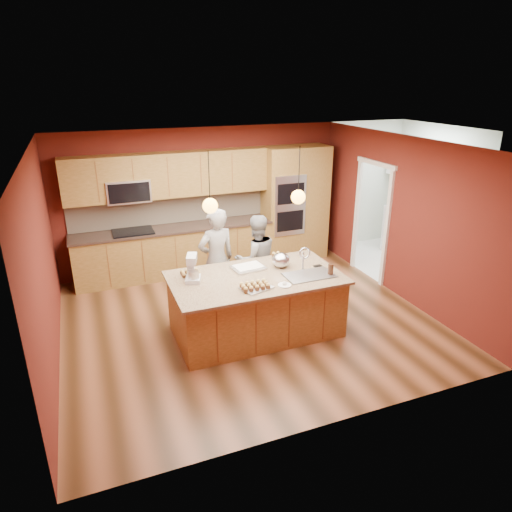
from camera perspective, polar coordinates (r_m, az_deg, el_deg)
name	(u,v)px	position (r m, az deg, el deg)	size (l,w,h in m)	color
floor	(248,319)	(7.24, -1.02, -7.92)	(5.50, 5.50, 0.00)	#3F2612
ceiling	(247,144)	(6.36, -1.19, 13.78)	(5.50, 5.50, 0.00)	white
wall_back	(202,199)	(8.97, -6.71, 7.11)	(5.50, 5.50, 0.00)	#561912
wall_front	(335,316)	(4.61, 9.88, -7.38)	(5.50, 5.50, 0.00)	#561912
wall_left	(43,265)	(6.34, -25.10, -0.98)	(5.00, 5.00, 0.00)	#561912
wall_right	(402,219)	(8.01, 17.74, 4.48)	(5.00, 5.00, 0.00)	#561912
cabinet_run	(172,224)	(8.69, -10.51, 3.92)	(3.74, 0.64, 2.30)	brown
oven_column	(295,204)	(9.37, 4.87, 6.54)	(1.30, 0.62, 2.30)	brown
doorway_trim	(371,223)	(8.69, 14.17, 4.07)	(0.08, 1.11, 2.20)	white
laundry_room	(433,164)	(9.79, 21.23, 10.63)	(2.60, 2.70, 2.70)	silver
pendant_left	(210,205)	(5.95, -5.75, 6.31)	(0.20, 0.20, 0.80)	black
pendant_right	(298,197)	(6.40, 5.30, 7.39)	(0.20, 0.20, 0.80)	black
island	(257,304)	(6.70, 0.11, -5.98)	(2.44, 1.37, 1.28)	brown
person_left	(217,260)	(7.26, -4.95, -0.48)	(0.62, 0.41, 1.69)	black
person_right	(256,259)	(7.49, 0.02, -0.42)	(0.74, 0.57, 1.51)	slate
stand_mixer	(192,270)	(6.37, -7.95, -1.73)	(0.27, 0.32, 0.38)	silver
sheet_cake	(248,267)	(6.76, -0.97, -1.44)	(0.50, 0.40, 0.05)	silver
cooling_rack	(257,288)	(6.15, 0.08, -3.99)	(0.40, 0.29, 0.02)	silver
mixing_bowl	(281,260)	(6.81, 3.14, -0.51)	(0.27, 0.27, 0.23)	silver
plate	(285,285)	(6.24, 3.58, -3.66)	(0.18, 0.18, 0.01)	white
tumbler	(331,269)	(6.63, 9.31, -1.65)	(0.08, 0.08, 0.16)	#361E11
phone	(317,266)	(6.92, 7.69, -1.23)	(0.12, 0.07, 0.01)	black
cupcakes_left	(190,273)	(6.62, -8.20, -2.08)	(0.28, 0.21, 0.06)	#D9B55F
cupcakes_rack	(255,285)	(6.11, -0.13, -3.68)	(0.40, 0.24, 0.07)	#D9B55F
cupcakes_right	(278,255)	(7.18, 2.71, 0.07)	(0.15, 0.23, 0.07)	#D9B55F
washer	(430,241)	(9.73, 20.96, 1.80)	(0.64, 0.66, 1.03)	silver
dryer	(403,229)	(10.30, 17.94, 3.20)	(0.63, 0.65, 1.01)	silver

